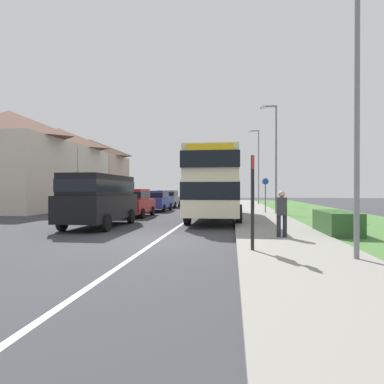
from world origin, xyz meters
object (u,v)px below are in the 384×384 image
(parked_car_grey, at_px, (168,198))
(bus_stop_sign, at_px, (253,196))
(street_lamp_far, at_px, (258,163))
(parked_van_black, at_px, (100,196))
(cycle_route_sign, at_px, (265,194))
(street_lamp_near, at_px, (352,80))
(pedestrian_at_stop, at_px, (282,211))
(parked_car_red, at_px, (134,202))
(street_lamp_mid, at_px, (275,152))
(parked_car_blue, at_px, (157,200))
(double_decker_bus, at_px, (216,182))

(parked_car_grey, bearing_deg, bus_stop_sign, -72.75)
(street_lamp_far, bearing_deg, parked_van_black, -111.89)
(cycle_route_sign, relative_size, street_lamp_near, 0.34)
(parked_van_black, distance_m, pedestrian_at_stop, 8.25)
(parked_car_red, height_order, street_lamp_mid, street_lamp_mid)
(parked_car_blue, height_order, street_lamp_far, street_lamp_far)
(bus_stop_sign, bearing_deg, parked_car_red, 121.43)
(street_lamp_near, bearing_deg, street_lamp_mid, 89.61)
(parked_car_red, bearing_deg, street_lamp_mid, 14.88)
(double_decker_bus, xyz_separation_m, cycle_route_sign, (3.26, 4.64, -0.71))
(pedestrian_at_stop, xyz_separation_m, cycle_route_sign, (0.68, 11.87, 0.45))
(parked_car_red, xyz_separation_m, bus_stop_sign, (6.67, -10.92, 0.59))
(bus_stop_sign, bearing_deg, cycle_route_sign, 82.85)
(parked_van_black, xyz_separation_m, bus_stop_sign, (6.55, -5.43, 0.14))
(double_decker_bus, relative_size, parked_car_red, 2.51)
(parked_car_grey, height_order, pedestrian_at_stop, pedestrian_at_stop)
(parked_car_grey, relative_size, pedestrian_at_stop, 2.48)
(street_lamp_mid, distance_m, street_lamp_far, 14.17)
(parked_van_black, xyz_separation_m, parked_car_grey, (-0.13, 16.10, -0.49))
(parked_car_red, xyz_separation_m, street_lamp_near, (8.87, -11.69, 3.26))
(double_decker_bus, bearing_deg, parked_car_red, 166.26)
(street_lamp_near, bearing_deg, parked_car_grey, 111.71)
(cycle_route_sign, bearing_deg, double_decker_bus, -125.04)
(cycle_route_sign, xyz_separation_m, street_lamp_near, (0.40, -15.06, 2.78))
(bus_stop_sign, bearing_deg, parked_car_blue, 111.86)
(bus_stop_sign, relative_size, street_lamp_near, 0.36)
(double_decker_bus, distance_m, street_lamp_mid, 5.64)
(bus_stop_sign, bearing_deg, pedestrian_at_stop, 65.23)
(street_lamp_near, bearing_deg, bus_stop_sign, 160.62)
(bus_stop_sign, bearing_deg, street_lamp_mid, 80.24)
(double_decker_bus, relative_size, parked_car_blue, 2.39)
(double_decker_bus, distance_m, parked_car_grey, 13.04)
(parked_car_red, distance_m, bus_stop_sign, 12.81)
(double_decker_bus, xyz_separation_m, parked_car_blue, (-5.02, 6.53, -1.24))
(parked_car_red, xyz_separation_m, parked_car_blue, (0.19, 5.25, -0.05))
(parked_van_black, relative_size, pedestrian_at_stop, 3.04)
(parked_car_grey, bearing_deg, double_decker_bus, -66.28)
(street_lamp_far, bearing_deg, parked_car_grey, -146.59)
(street_lamp_near, bearing_deg, parked_car_blue, 117.13)
(double_decker_bus, distance_m, parked_car_blue, 8.33)
(parked_van_black, bearing_deg, parked_car_red, 91.26)
(street_lamp_near, bearing_deg, street_lamp_far, 89.79)
(street_lamp_mid, bearing_deg, street_lamp_near, -90.39)
(double_decker_bus, height_order, parked_car_grey, double_decker_bus)
(cycle_route_sign, relative_size, street_lamp_far, 0.30)
(parked_van_black, height_order, bus_stop_sign, bus_stop_sign)
(parked_car_red, bearing_deg, bus_stop_sign, -58.57)
(parked_car_blue, bearing_deg, bus_stop_sign, -68.14)
(parked_car_red, distance_m, street_lamp_mid, 9.83)
(pedestrian_at_stop, relative_size, street_lamp_far, 0.20)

